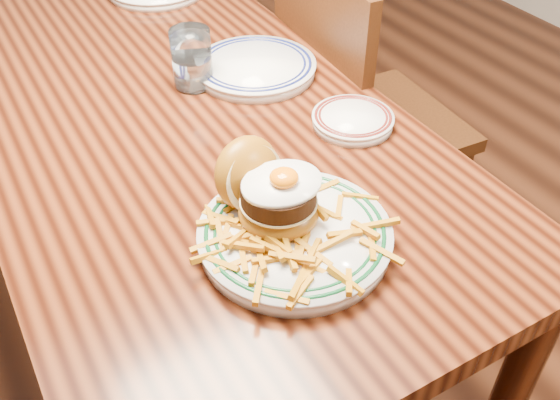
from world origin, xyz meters
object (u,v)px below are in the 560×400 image
chair_right (355,116)px  main_plate (287,219)px  side_plate (353,119)px  table (180,142)px

chair_right → main_plate: 0.82m
side_plate → main_plate: bearing=-155.2°
chair_right → table: bearing=11.3°
table → side_plate: 0.40m
chair_right → main_plate: bearing=48.2°
chair_right → side_plate: (-0.26, -0.32, 0.25)m
table → chair_right: bearing=7.7°
table → main_plate: 0.48m
table → main_plate: (0.00, -0.46, 0.13)m
table → chair_right: 0.58m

